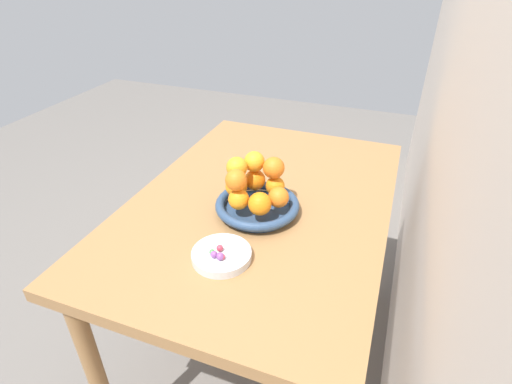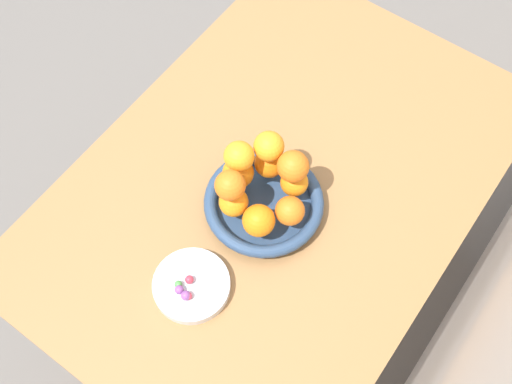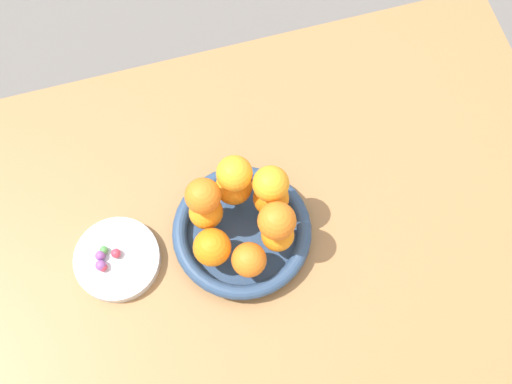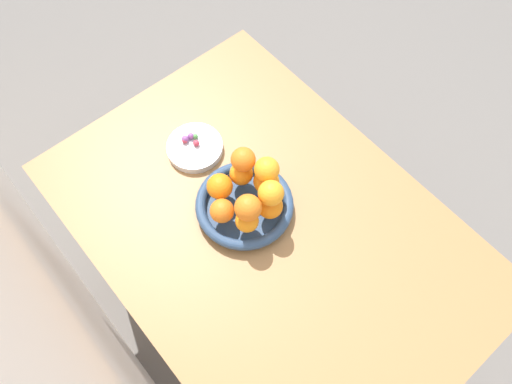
{
  "view_description": "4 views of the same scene",
  "coord_description": "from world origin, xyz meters",
  "px_view_note": "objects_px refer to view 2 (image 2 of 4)",
  "views": [
    {
      "loc": [
        0.97,
        0.35,
        1.41
      ],
      "look_at": [
        0.08,
        0.01,
        0.82
      ],
      "focal_mm": 28.0,
      "sensor_mm": 36.0,
      "label": 1
    },
    {
      "loc": [
        0.56,
        0.35,
        1.92
      ],
      "look_at": [
        0.09,
        0.01,
        0.84
      ],
      "focal_mm": 45.0,
      "sensor_mm": 36.0,
      "label": 2
    },
    {
      "loc": [
        0.14,
        0.35,
        1.83
      ],
      "look_at": [
        0.04,
        -0.03,
        0.83
      ],
      "focal_mm": 45.0,
      "sensor_mm": 36.0,
      "label": 3
    },
    {
      "loc": [
        -0.36,
        0.35,
        1.87
      ],
      "look_at": [
        0.05,
        -0.01,
        0.84
      ],
      "focal_mm": 35.0,
      "sensor_mm": 36.0,
      "label": 4
    }
  ],
  "objects_px": {
    "orange_4": "(259,221)",
    "candy_ball_2": "(178,284)",
    "orange_6": "(269,146)",
    "candy_ball_0": "(189,280)",
    "orange_5": "(290,211)",
    "orange_3": "(234,202)",
    "dining_table": "(277,200)",
    "orange_2": "(238,173)",
    "candy_ball_4": "(179,290)",
    "orange_7": "(239,156)",
    "fruit_bowl": "(264,203)",
    "orange_9": "(230,185)",
    "orange_0": "(294,182)",
    "candy_dish": "(190,284)",
    "candy_ball_3": "(188,296)",
    "orange_8": "(293,166)",
    "candy_ball_1": "(186,295)",
    "orange_1": "(269,163)"
  },
  "relations": [
    {
      "from": "fruit_bowl",
      "to": "candy_ball_4",
      "type": "distance_m",
      "value": 0.25
    },
    {
      "from": "dining_table",
      "to": "candy_dish",
      "type": "height_order",
      "value": "candy_dish"
    },
    {
      "from": "candy_dish",
      "to": "orange_0",
      "type": "relative_size",
      "value": 2.66
    },
    {
      "from": "orange_7",
      "to": "orange_0",
      "type": "bearing_deg",
      "value": 114.93
    },
    {
      "from": "orange_5",
      "to": "candy_ball_0",
      "type": "xyz_separation_m",
      "value": [
        0.21,
        -0.08,
        -0.04
      ]
    },
    {
      "from": "orange_7",
      "to": "candy_ball_4",
      "type": "distance_m",
      "value": 0.28
    },
    {
      "from": "candy_dish",
      "to": "candy_ball_2",
      "type": "bearing_deg",
      "value": -34.89
    },
    {
      "from": "orange_4",
      "to": "candy_ball_1",
      "type": "xyz_separation_m",
      "value": [
        0.19,
        -0.03,
        -0.04
      ]
    },
    {
      "from": "orange_3",
      "to": "orange_7",
      "type": "height_order",
      "value": "orange_7"
    },
    {
      "from": "orange_9",
      "to": "candy_ball_0",
      "type": "relative_size",
      "value": 3.55
    },
    {
      "from": "candy_dish",
      "to": "orange_3",
      "type": "relative_size",
      "value": 2.54
    },
    {
      "from": "orange_4",
      "to": "candy_ball_2",
      "type": "distance_m",
      "value": 0.19
    },
    {
      "from": "orange_5",
      "to": "orange_6",
      "type": "distance_m",
      "value": 0.13
    },
    {
      "from": "orange_8",
      "to": "candy_ball_0",
      "type": "bearing_deg",
      "value": -9.96
    },
    {
      "from": "candy_ball_0",
      "to": "orange_0",
      "type": "bearing_deg",
      "value": 168.98
    },
    {
      "from": "orange_2",
      "to": "orange_9",
      "type": "distance_m",
      "value": 0.08
    },
    {
      "from": "fruit_bowl",
      "to": "orange_8",
      "type": "relative_size",
      "value": 3.88
    },
    {
      "from": "orange_2",
      "to": "orange_9",
      "type": "relative_size",
      "value": 1.06
    },
    {
      "from": "orange_5",
      "to": "orange_7",
      "type": "distance_m",
      "value": 0.14
    },
    {
      "from": "candy_ball_0",
      "to": "candy_ball_1",
      "type": "distance_m",
      "value": 0.03
    },
    {
      "from": "orange_6",
      "to": "orange_7",
      "type": "xyz_separation_m",
      "value": [
        0.05,
        -0.03,
        0.0
      ]
    },
    {
      "from": "orange_0",
      "to": "orange_3",
      "type": "distance_m",
      "value": 0.13
    },
    {
      "from": "candy_dish",
      "to": "candy_ball_3",
      "type": "xyz_separation_m",
      "value": [
        0.02,
        0.02,
        0.02
      ]
    },
    {
      "from": "fruit_bowl",
      "to": "orange_0",
      "type": "xyz_separation_m",
      "value": [
        -0.05,
        0.04,
        0.05
      ]
    },
    {
      "from": "orange_5",
      "to": "orange_6",
      "type": "bearing_deg",
      "value": -123.39
    },
    {
      "from": "orange_4",
      "to": "candy_ball_0",
      "type": "xyz_separation_m",
      "value": [
        0.16,
        -0.05,
        -0.04
      ]
    },
    {
      "from": "dining_table",
      "to": "orange_6",
      "type": "xyz_separation_m",
      "value": [
        0.01,
        -0.02,
        0.22
      ]
    },
    {
      "from": "dining_table",
      "to": "candy_dish",
      "type": "distance_m",
      "value": 0.31
    },
    {
      "from": "orange_4",
      "to": "orange_6",
      "type": "relative_size",
      "value": 1.06
    },
    {
      "from": "orange_3",
      "to": "candy_ball_0",
      "type": "relative_size",
      "value": 3.49
    },
    {
      "from": "orange_2",
      "to": "candy_ball_0",
      "type": "relative_size",
      "value": 3.78
    },
    {
      "from": "orange_5",
      "to": "orange_3",
      "type": "bearing_deg",
      "value": -64.06
    },
    {
      "from": "orange_2",
      "to": "candy_ball_4",
      "type": "xyz_separation_m",
      "value": [
        0.25,
        0.05,
        -0.04
      ]
    },
    {
      "from": "fruit_bowl",
      "to": "orange_5",
      "type": "relative_size",
      "value": 4.14
    },
    {
      "from": "orange_2",
      "to": "candy_ball_4",
      "type": "distance_m",
      "value": 0.26
    },
    {
      "from": "orange_6",
      "to": "candy_ball_0",
      "type": "xyz_separation_m",
      "value": [
        0.28,
        0.01,
        -0.1
      ]
    },
    {
      "from": "orange_3",
      "to": "orange_9",
      "type": "bearing_deg",
      "value": -98.22
    },
    {
      "from": "orange_6",
      "to": "orange_7",
      "type": "height_order",
      "value": "orange_7"
    },
    {
      "from": "candy_dish",
      "to": "candy_ball_2",
      "type": "relative_size",
      "value": 10.23
    },
    {
      "from": "orange_7",
      "to": "candy_ball_4",
      "type": "bearing_deg",
      "value": 9.9
    },
    {
      "from": "orange_0",
      "to": "orange_7",
      "type": "height_order",
      "value": "orange_7"
    },
    {
      "from": "orange_0",
      "to": "candy_ball_2",
      "type": "distance_m",
      "value": 0.3
    },
    {
      "from": "orange_3",
      "to": "candy_ball_4",
      "type": "distance_m",
      "value": 0.2
    },
    {
      "from": "orange_3",
      "to": "candy_ball_0",
      "type": "xyz_separation_m",
      "value": [
        0.17,
        0.02,
        -0.04
      ]
    },
    {
      "from": "orange_5",
      "to": "orange_8",
      "type": "relative_size",
      "value": 0.94
    },
    {
      "from": "dining_table",
      "to": "candy_ball_2",
      "type": "distance_m",
      "value": 0.33
    },
    {
      "from": "orange_1",
      "to": "orange_9",
      "type": "distance_m",
      "value": 0.13
    },
    {
      "from": "orange_9",
      "to": "orange_4",
      "type": "bearing_deg",
      "value": 85.23
    },
    {
      "from": "orange_7",
      "to": "orange_5",
      "type": "bearing_deg",
      "value": 85.11
    },
    {
      "from": "dining_table",
      "to": "candy_ball_4",
      "type": "height_order",
      "value": "candy_ball_4"
    }
  ]
}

